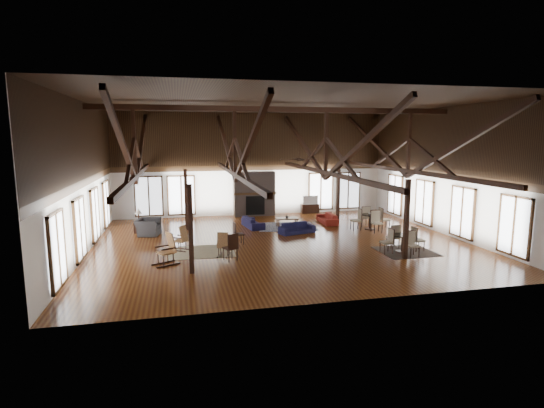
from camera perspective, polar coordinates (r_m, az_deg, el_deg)
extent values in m
plane|color=brown|center=(18.80, 1.24, -5.17)|extent=(16.00, 16.00, 0.00)
cube|color=black|center=(18.28, 1.30, 13.39)|extent=(16.00, 14.00, 0.02)
cube|color=white|center=(25.13, -2.57, 5.33)|extent=(16.00, 0.02, 6.00)
cube|color=white|center=(11.66, 9.52, 1.01)|extent=(16.00, 0.02, 6.00)
cube|color=white|center=(18.14, -24.13, 3.16)|extent=(0.02, 14.00, 6.00)
cube|color=white|center=(21.65, 22.35, 4.09)|extent=(0.02, 14.00, 6.00)
cube|color=black|center=(18.27, 1.30, 12.61)|extent=(15.60, 0.18, 0.22)
cube|color=black|center=(17.84, -17.83, 3.59)|extent=(0.16, 13.70, 0.18)
cube|color=black|center=(17.78, -18.04, 7.92)|extent=(0.14, 0.14, 2.70)
cube|color=black|center=(21.26, -17.15, 7.73)|extent=(0.15, 7.07, 3.12)
cube|color=black|center=(14.30, -19.31, 7.21)|extent=(0.15, 7.07, 3.12)
cube|color=black|center=(17.92, -4.97, 4.01)|extent=(0.16, 13.70, 0.18)
cube|color=black|center=(17.86, -5.02, 8.33)|extent=(0.14, 0.14, 2.70)
cube|color=black|center=(21.33, -6.28, 8.07)|extent=(0.15, 7.07, 3.12)
cube|color=black|center=(14.40, -3.15, 7.70)|extent=(0.15, 7.07, 3.12)
cube|color=black|center=(18.87, 7.19, 4.22)|extent=(0.16, 13.70, 0.18)
cube|color=black|center=(18.81, 7.27, 8.32)|extent=(0.14, 0.14, 2.70)
cube|color=black|center=(22.14, 4.17, 8.13)|extent=(0.15, 7.07, 3.12)
cube|color=black|center=(15.56, 11.67, 7.63)|extent=(0.15, 7.07, 3.12)
cube|color=black|center=(20.57, 17.77, 4.25)|extent=(0.16, 13.70, 0.18)
cube|color=black|center=(20.51, 17.95, 8.01)|extent=(0.14, 0.14, 2.70)
cube|color=black|center=(23.60, 13.61, 7.96)|extent=(0.15, 7.07, 3.12)
cube|color=black|center=(17.58, 23.74, 7.19)|extent=(0.15, 7.07, 3.12)
cube|color=black|center=(14.53, -10.88, -3.37)|extent=(0.16, 0.16, 3.05)
cube|color=black|center=(16.76, 17.62, -1.99)|extent=(0.16, 0.16, 3.05)
cube|color=black|center=(21.42, -11.48, 0.56)|extent=(0.16, 0.16, 3.05)
cube|color=black|center=(22.99, 8.87, 1.20)|extent=(0.16, 0.16, 3.05)
cube|color=#66554E|center=(24.98, -2.41, 1.40)|extent=(2.40, 0.62, 2.60)
cube|color=black|center=(24.77, -2.27, -0.19)|extent=(1.10, 0.06, 1.10)
cube|color=#372210|center=(24.70, -2.30, 1.43)|extent=(2.50, 0.20, 0.12)
cylinder|color=black|center=(17.40, 3.69, 7.17)|extent=(0.04, 0.04, 0.70)
cylinder|color=black|center=(17.42, 3.68, 6.02)|extent=(0.20, 0.20, 0.10)
cube|color=black|center=(17.55, 5.09, 6.03)|extent=(0.70, 0.12, 0.02)
cube|color=black|center=(17.85, 3.27, 6.10)|extent=(0.12, 0.70, 0.02)
cube|color=black|center=(17.30, 2.24, 6.01)|extent=(0.70, 0.12, 0.02)
cube|color=black|center=(16.98, 4.10, 5.94)|extent=(0.12, 0.70, 0.02)
imported|color=#131334|center=(20.51, 3.37, -3.25)|extent=(1.85, 1.12, 0.51)
imported|color=#161437|center=(21.82, -2.57, -2.47)|extent=(1.89, 0.98, 0.53)
imported|color=maroon|center=(23.04, 7.43, -1.94)|extent=(1.79, 0.74, 0.52)
cube|color=brown|center=(22.02, 2.04, -1.95)|extent=(1.19, 0.62, 0.06)
cube|color=brown|center=(21.76, 0.91, -2.68)|extent=(0.06, 0.06, 0.39)
cube|color=brown|center=(22.13, 0.68, -2.49)|extent=(0.06, 0.06, 0.39)
cube|color=brown|center=(22.01, 3.40, -2.57)|extent=(0.06, 0.06, 0.39)
cube|color=brown|center=(22.37, 3.13, -2.37)|extent=(0.06, 0.06, 0.39)
imported|color=#B2B2B2|center=(21.99, 2.02, -1.65)|extent=(0.17, 0.17, 0.18)
imported|color=#2A2A2C|center=(20.95, -16.32, -2.99)|extent=(1.35, 1.23, 0.76)
cube|color=black|center=(21.62, -17.44, -2.86)|extent=(0.47, 0.47, 0.62)
cylinder|color=black|center=(21.53, -17.50, -1.56)|extent=(0.08, 0.08, 0.37)
cone|color=beige|center=(21.49, -17.53, -0.90)|extent=(0.33, 0.33, 0.27)
cube|color=#9E673C|center=(17.79, -12.33, -4.86)|extent=(0.62, 0.62, 0.05)
cube|color=#9E673C|center=(17.60, -11.79, -3.93)|extent=(0.40, 0.48, 0.66)
cube|color=black|center=(17.72, -12.62, -6.18)|extent=(0.71, 0.48, 0.05)
cube|color=black|center=(18.03, -11.96, -5.90)|extent=(0.71, 0.48, 0.05)
cube|color=#9E673C|center=(16.75, -6.49, -5.68)|extent=(0.54, 0.53, 0.04)
cube|color=#9E673C|center=(16.50, -6.67, -4.87)|extent=(0.45, 0.30, 0.61)
cube|color=black|center=(16.88, -7.06, -6.80)|extent=(0.30, 0.72, 0.04)
cube|color=black|center=(16.80, -5.88, -6.86)|extent=(0.30, 0.72, 0.04)
cube|color=#9E673C|center=(15.93, -14.13, -6.37)|extent=(0.68, 0.69, 0.05)
cube|color=#9E673C|center=(15.94, -13.42, -5.01)|extent=(0.41, 0.55, 0.74)
cube|color=black|center=(15.86, -13.73, -8.02)|extent=(0.83, 0.47, 0.05)
cube|color=black|center=(16.23, -14.41, -7.65)|extent=(0.83, 0.47, 0.05)
cube|color=black|center=(18.42, -4.51, -4.08)|extent=(0.47, 0.47, 0.05)
cube|color=black|center=(18.31, -5.08, -3.32)|extent=(0.10, 0.41, 0.54)
cylinder|color=black|center=(18.47, -4.50, -4.74)|extent=(0.03, 0.03, 0.44)
cube|color=black|center=(16.04, -5.63, -5.91)|extent=(0.60, 0.60, 0.05)
cube|color=black|center=(15.81, -5.25, -5.05)|extent=(0.43, 0.23, 0.59)
cylinder|color=black|center=(16.11, -5.61, -6.74)|extent=(0.04, 0.04, 0.48)
cylinder|color=black|center=(17.87, 17.17, -4.04)|extent=(0.81, 0.81, 0.04)
cylinder|color=black|center=(17.95, 17.12, -5.08)|extent=(0.10, 0.10, 0.67)
cylinder|color=black|center=(18.03, 17.07, -6.12)|extent=(0.49, 0.49, 0.04)
cylinder|color=black|center=(21.83, 13.10, -1.42)|extent=(0.88, 0.88, 0.04)
cylinder|color=black|center=(21.90, 13.07, -2.35)|extent=(0.10, 0.10, 0.72)
cylinder|color=black|center=(21.97, 13.03, -3.27)|extent=(0.53, 0.53, 0.04)
imported|color=#B2B2B2|center=(17.90, 17.38, -3.82)|extent=(0.14, 0.14, 0.09)
imported|color=#B2B2B2|center=(21.87, 12.96, -1.22)|extent=(0.14, 0.14, 0.09)
cube|color=black|center=(26.03, 5.12, -0.61)|extent=(1.09, 0.41, 0.54)
imported|color=#B2B2B2|center=(25.95, 5.15, 0.56)|extent=(0.93, 0.16, 0.53)
cube|color=tan|center=(17.50, -9.49, -6.35)|extent=(2.62, 2.07, 0.01)
cube|color=#1B1F4C|center=(22.04, 1.94, -3.04)|extent=(3.18, 2.54, 0.01)
cube|color=black|center=(18.14, 17.53, -6.10)|extent=(2.17, 1.98, 0.01)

